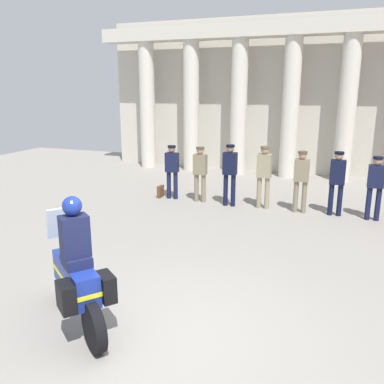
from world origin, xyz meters
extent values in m
plane|color=gray|center=(0.00, 0.00, 0.00)|extent=(28.00, 28.00, 0.00)
cube|color=beige|center=(-0.81, 11.80, 2.95)|extent=(13.09, 0.30, 5.90)
cylinder|color=beige|center=(-5.62, 10.89, 2.51)|extent=(0.62, 0.62, 5.03)
cylinder|color=beige|center=(-3.70, 10.89, 2.51)|extent=(0.62, 0.62, 5.03)
cylinder|color=beige|center=(-1.78, 10.89, 2.51)|extent=(0.62, 0.62, 5.03)
cylinder|color=beige|center=(0.15, 10.89, 2.51)|extent=(0.62, 0.62, 5.03)
cylinder|color=beige|center=(2.07, 10.89, 2.51)|extent=(0.62, 0.62, 5.03)
cube|color=beige|center=(-0.81, 10.89, 5.28)|extent=(13.09, 0.82, 0.50)
cylinder|color=#141938|center=(-2.80, 6.53, 0.41)|extent=(0.13, 0.13, 0.83)
cylinder|color=#141938|center=(-2.58, 6.53, 0.41)|extent=(0.13, 0.13, 0.83)
cube|color=#141938|center=(-2.69, 6.53, 1.11)|extent=(0.38, 0.22, 0.58)
sphere|color=#997056|center=(-2.69, 6.53, 1.51)|extent=(0.21, 0.21, 0.21)
cylinder|color=black|center=(-2.69, 6.53, 1.59)|extent=(0.24, 0.24, 0.06)
cylinder|color=#7A7056|center=(-1.90, 6.48, 0.41)|extent=(0.13, 0.13, 0.83)
cylinder|color=#7A7056|center=(-1.68, 6.48, 0.41)|extent=(0.13, 0.13, 0.83)
cube|color=#7A7056|center=(-1.79, 6.48, 1.12)|extent=(0.38, 0.22, 0.59)
sphere|color=tan|center=(-1.79, 6.48, 1.52)|extent=(0.21, 0.21, 0.21)
cylinder|color=#494334|center=(-1.79, 6.48, 1.60)|extent=(0.24, 0.24, 0.06)
cylinder|color=black|center=(-0.98, 6.37, 0.45)|extent=(0.13, 0.13, 0.91)
cylinder|color=black|center=(-0.76, 6.37, 0.45)|extent=(0.13, 0.13, 0.91)
cube|color=black|center=(-0.87, 6.37, 1.22)|extent=(0.38, 0.22, 0.62)
sphere|color=#997056|center=(-0.87, 6.37, 1.64)|extent=(0.21, 0.21, 0.21)
cylinder|color=black|center=(-0.87, 6.37, 1.72)|extent=(0.24, 0.24, 0.06)
cylinder|color=gray|center=(-0.04, 6.45, 0.44)|extent=(0.13, 0.13, 0.88)
cylinder|color=gray|center=(0.18, 6.45, 0.44)|extent=(0.13, 0.13, 0.88)
cube|color=gray|center=(0.07, 6.45, 1.20)|extent=(0.38, 0.22, 0.64)
sphere|color=tan|center=(0.07, 6.45, 1.63)|extent=(0.21, 0.21, 0.21)
cylinder|color=brown|center=(0.07, 6.45, 1.71)|extent=(0.24, 0.24, 0.06)
cylinder|color=#7A7056|center=(0.97, 6.41, 0.43)|extent=(0.13, 0.13, 0.86)
cylinder|color=#7A7056|center=(1.19, 6.41, 0.43)|extent=(0.13, 0.13, 0.86)
cube|color=#7A7056|center=(1.08, 6.41, 1.16)|extent=(0.38, 0.22, 0.59)
sphere|color=tan|center=(1.08, 6.41, 1.56)|extent=(0.21, 0.21, 0.21)
cylinder|color=#494334|center=(1.08, 6.41, 1.63)|extent=(0.24, 0.24, 0.06)
cylinder|color=black|center=(1.86, 6.46, 0.42)|extent=(0.13, 0.13, 0.84)
cylinder|color=black|center=(2.08, 6.46, 0.42)|extent=(0.13, 0.13, 0.84)
cube|color=black|center=(1.97, 6.46, 1.16)|extent=(0.38, 0.22, 0.63)
sphere|color=tan|center=(1.97, 6.46, 1.58)|extent=(0.21, 0.21, 0.21)
cylinder|color=black|center=(1.97, 6.46, 1.66)|extent=(0.24, 0.24, 0.06)
cylinder|color=#141938|center=(2.77, 6.37, 0.42)|extent=(0.13, 0.13, 0.85)
cylinder|color=#141938|center=(2.99, 6.37, 0.42)|extent=(0.13, 0.13, 0.85)
cube|color=#141938|center=(2.88, 6.37, 1.13)|extent=(0.38, 0.22, 0.57)
sphere|color=tan|center=(2.88, 6.37, 1.52)|extent=(0.21, 0.21, 0.21)
cylinder|color=black|center=(2.88, 6.37, 1.60)|extent=(0.24, 0.24, 0.06)
cylinder|color=black|center=(-1.87, 0.29, 0.32)|extent=(0.56, 0.48, 0.64)
cylinder|color=black|center=(-0.74, -0.61, 0.32)|extent=(0.59, 0.51, 0.64)
cube|color=navy|center=(-1.31, -0.16, 0.72)|extent=(1.17, 1.02, 0.44)
ellipsoid|color=navy|center=(-1.42, -0.06, 1.04)|extent=(0.61, 0.57, 0.26)
cube|color=yellow|center=(-1.31, -0.16, 0.70)|extent=(1.19, 1.04, 0.06)
cube|color=silver|center=(-1.78, 0.22, 1.34)|extent=(0.37, 0.41, 0.47)
cube|color=black|center=(-1.08, -0.67, 0.72)|extent=(0.39, 0.36, 0.36)
cube|color=black|center=(-0.75, -0.26, 0.72)|extent=(0.39, 0.36, 0.36)
cube|color=#191E42|center=(-1.21, -0.23, 1.01)|extent=(0.52, 0.51, 0.14)
cube|color=#191E42|center=(-1.21, -0.23, 1.36)|extent=(0.43, 0.44, 0.56)
sphere|color=navy|center=(-1.23, -0.22, 1.77)|extent=(0.26, 0.26, 0.26)
cube|color=brown|center=(-3.09, 6.54, 0.18)|extent=(0.10, 0.32, 0.36)
camera|label=1|loc=(1.99, -4.42, 3.26)|focal=37.93mm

